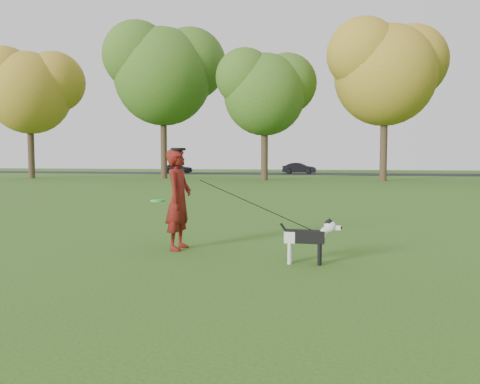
% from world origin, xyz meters
% --- Properties ---
extents(ground, '(120.00, 120.00, 0.00)m').
position_xyz_m(ground, '(0.00, 0.00, 0.00)').
color(ground, '#285116').
rests_on(ground, ground).
extents(road, '(120.00, 7.00, 0.02)m').
position_xyz_m(road, '(0.00, 40.00, 0.01)').
color(road, black).
rests_on(road, ground).
extents(man, '(0.40, 0.60, 1.62)m').
position_xyz_m(man, '(-1.23, 0.49, 0.81)').
color(man, '#520D0B').
rests_on(man, ground).
extents(dog, '(0.86, 0.17, 0.65)m').
position_xyz_m(dog, '(0.90, -0.14, 0.40)').
color(dog, black).
rests_on(dog, ground).
extents(car_left, '(3.30, 1.75, 1.07)m').
position_xyz_m(car_left, '(-15.65, 40.00, 0.56)').
color(car_left, black).
rests_on(car_left, road).
extents(car_mid, '(3.36, 1.30, 1.09)m').
position_xyz_m(car_mid, '(-2.90, 40.00, 0.57)').
color(car_mid, black).
rests_on(car_mid, road).
extents(man_held_items, '(2.71, 0.74, 1.19)m').
position_xyz_m(man_held_items, '(0.08, 0.15, 0.78)').
color(man_held_items, '#1CDD40').
rests_on(man_held_items, ground).
extents(tree_row, '(51.74, 8.86, 12.01)m').
position_xyz_m(tree_row, '(-1.43, 26.07, 7.41)').
color(tree_row, '#38281C').
rests_on(tree_row, ground).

